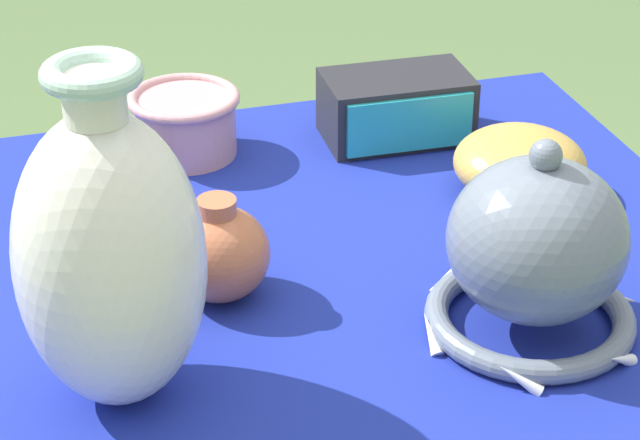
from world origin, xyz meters
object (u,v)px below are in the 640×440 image
vase_dome_bell (536,254)px  bowl_shallow_cobalt (91,183)px  vase_tall_bulbous (110,257)px  jar_round_terracotta (219,253)px  mosaic_tile_box (397,107)px  cup_wide_rose (185,121)px  bowl_shallow_ochre (520,163)px

vase_dome_bell → bowl_shallow_cobalt: size_ratio=1.78×
vase_tall_bulbous → vase_dome_bell: vase_tall_bulbous is taller
bowl_shallow_cobalt → jar_round_terracotta: bearing=-66.8°
jar_round_terracotta → vase_dome_bell: bearing=-27.0°
mosaic_tile_box → cup_wide_rose: bearing=174.8°
jar_round_terracotta → mosaic_tile_box: bearing=45.2°
vase_tall_bulbous → bowl_shallow_ochre: size_ratio=2.09×
vase_dome_bell → bowl_shallow_cobalt: 0.49m
vase_dome_bell → bowl_shallow_ochre: 0.26m
vase_tall_bulbous → cup_wide_rose: (0.14, 0.43, -0.09)m
vase_dome_bell → mosaic_tile_box: 0.41m
vase_dome_bell → bowl_shallow_cobalt: (-0.35, 0.35, -0.05)m
mosaic_tile_box → vase_dome_bell: bearing=-90.5°
cup_wide_rose → vase_dome_bell: bearing=-62.0°
vase_tall_bulbous → cup_wide_rose: bearing=72.1°
vase_dome_bell → bowl_shallow_ochre: vase_dome_bell is taller
cup_wide_rose → vase_tall_bulbous: bearing=-107.9°
jar_round_terracotta → cup_wide_rose: jar_round_terracotta is taller
jar_round_terracotta → cup_wide_rose: bearing=85.0°
cup_wide_rose → mosaic_tile_box: bearing=-6.8°
vase_tall_bulbous → mosaic_tile_box: bearing=46.1°
jar_round_terracotta → bowl_shallow_ochre: jar_round_terracotta is taller
bowl_shallow_ochre → mosaic_tile_box: bearing=116.0°
mosaic_tile_box → bowl_shallow_ochre: bearing=-62.5°
vase_tall_bulbous → mosaic_tile_box: 0.56m
vase_tall_bulbous → vase_dome_bell: bearing=-1.1°
mosaic_tile_box → bowl_shallow_cobalt: 0.37m
vase_dome_bell → cup_wide_rose: vase_dome_bell is taller
mosaic_tile_box → bowl_shallow_ochre: 0.18m
vase_dome_bell → mosaic_tile_box: (0.01, 0.40, -0.04)m
bowl_shallow_cobalt → vase_tall_bulbous: bearing=-93.2°
vase_dome_bell → bowl_shallow_ochre: (0.10, 0.24, -0.04)m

